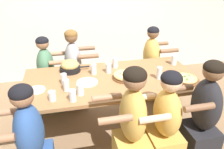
# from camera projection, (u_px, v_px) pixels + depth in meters

# --- Properties ---
(ground_plane) EXTENTS (18.00, 18.00, 0.00)m
(ground_plane) POSITION_uv_depth(u_px,v_px,m) (112.00, 129.00, 2.93)
(ground_plane) COLOR #896B4C
(ground_plane) RESTS_ON ground
(dining_table) EXTENTS (2.06, 0.99, 0.77)m
(dining_table) POSITION_uv_depth(u_px,v_px,m) (112.00, 84.00, 2.63)
(dining_table) COLOR #996B42
(dining_table) RESTS_ON ground
(pizza_board_main) EXTENTS (0.32, 0.32, 0.05)m
(pizza_board_main) POSITION_uv_depth(u_px,v_px,m) (185.00, 79.00, 2.52)
(pizza_board_main) COLOR brown
(pizza_board_main) RESTS_ON dining_table
(pizza_board_second) EXTENTS (0.30, 0.30, 0.06)m
(pizza_board_second) POSITION_uv_depth(u_px,v_px,m) (125.00, 76.00, 2.58)
(pizza_board_second) COLOR brown
(pizza_board_second) RESTS_ON dining_table
(skillet_bowl) EXTENTS (0.37, 0.26, 0.15)m
(skillet_bowl) POSITION_uv_depth(u_px,v_px,m) (70.00, 67.00, 2.74)
(skillet_bowl) COLOR black
(skillet_bowl) RESTS_ON dining_table
(empty_plate_a) EXTENTS (0.19, 0.19, 0.02)m
(empty_plate_a) POSITION_uv_depth(u_px,v_px,m) (36.00, 90.00, 2.33)
(empty_plate_a) COLOR white
(empty_plate_a) RESTS_ON dining_table
(empty_plate_b) EXTENTS (0.24, 0.24, 0.02)m
(empty_plate_b) POSITION_uv_depth(u_px,v_px,m) (87.00, 82.00, 2.49)
(empty_plate_b) COLOR white
(empty_plate_b) RESTS_ON dining_table
(cocktail_glass_blue) EXTENTS (0.07, 0.07, 0.12)m
(cocktail_glass_blue) POSITION_uv_depth(u_px,v_px,m) (52.00, 96.00, 2.14)
(cocktail_glass_blue) COLOR silver
(cocktail_glass_blue) RESTS_ON dining_table
(drinking_glass_a) EXTENTS (0.07, 0.07, 0.13)m
(drinking_glass_a) POSITION_uv_depth(u_px,v_px,m) (94.00, 70.00, 2.67)
(drinking_glass_a) COLOR silver
(drinking_glass_a) RESTS_ON dining_table
(drinking_glass_b) EXTENTS (0.07, 0.07, 0.13)m
(drinking_glass_b) POSITION_uv_depth(u_px,v_px,m) (115.00, 63.00, 2.85)
(drinking_glass_b) COLOR silver
(drinking_glass_b) RESTS_ON dining_table
(drinking_glass_c) EXTENTS (0.06, 0.06, 0.13)m
(drinking_glass_c) POSITION_uv_depth(u_px,v_px,m) (66.00, 86.00, 2.31)
(drinking_glass_c) COLOR silver
(drinking_glass_c) RESTS_ON dining_table
(drinking_glass_d) EXTENTS (0.07, 0.07, 0.12)m
(drinking_glass_d) POSITION_uv_depth(u_px,v_px,m) (73.00, 96.00, 2.13)
(drinking_glass_d) COLOR silver
(drinking_glass_d) RESTS_ON dining_table
(drinking_glass_e) EXTENTS (0.07, 0.07, 0.12)m
(drinking_glass_e) POSITION_uv_depth(u_px,v_px,m) (109.00, 68.00, 2.71)
(drinking_glass_e) COLOR silver
(drinking_glass_e) RESTS_ON dining_table
(drinking_glass_f) EXTENTS (0.08, 0.08, 0.13)m
(drinking_glass_f) POSITION_uv_depth(u_px,v_px,m) (174.00, 60.00, 2.94)
(drinking_glass_f) COLOR silver
(drinking_glass_f) RESTS_ON dining_table
(drinking_glass_g) EXTENTS (0.07, 0.07, 0.13)m
(drinking_glass_g) POSITION_uv_depth(u_px,v_px,m) (64.00, 80.00, 2.43)
(drinking_glass_g) COLOR silver
(drinking_glass_g) RESTS_ON dining_table
(drinking_glass_h) EXTENTS (0.07, 0.07, 0.12)m
(drinking_glass_h) POSITION_uv_depth(u_px,v_px,m) (80.00, 90.00, 2.23)
(drinking_glass_h) COLOR silver
(drinking_glass_h) RESTS_ON dining_table
(drinking_glass_i) EXTENTS (0.06, 0.06, 0.15)m
(drinking_glass_i) POSITION_uv_depth(u_px,v_px,m) (159.00, 74.00, 2.55)
(drinking_glass_i) COLOR silver
(drinking_glass_i) RESTS_ON dining_table
(diner_near_left) EXTENTS (0.51, 0.40, 1.17)m
(diner_near_left) POSITION_uv_depth(u_px,v_px,m) (33.00, 149.00, 1.90)
(diner_near_left) COLOR #2D5193
(diner_near_left) RESTS_ON ground
(diner_near_center) EXTENTS (0.51, 0.40, 1.22)m
(diner_near_center) POSITION_uv_depth(u_px,v_px,m) (132.00, 131.00, 2.06)
(diner_near_center) COLOR gold
(diner_near_center) RESTS_ON ground
(diner_far_left) EXTENTS (0.51, 0.40, 1.13)m
(diner_far_left) POSITION_uv_depth(u_px,v_px,m) (48.00, 78.00, 3.18)
(diner_far_left) COLOR #477556
(diner_far_left) RESTS_ON ground
(diner_near_midright) EXTENTS (0.51, 0.40, 1.15)m
(diner_near_midright) POSITION_uv_depth(u_px,v_px,m) (165.00, 129.00, 2.15)
(diner_near_midright) COLOR gold
(diner_near_midright) RESTS_ON ground
(diner_far_right) EXTENTS (0.51, 0.40, 1.18)m
(diner_far_right) POSITION_uv_depth(u_px,v_px,m) (150.00, 67.00, 3.48)
(diner_far_right) COLOR gold
(diner_far_right) RESTS_ON ground
(diner_near_right) EXTENTS (0.51, 0.40, 1.22)m
(diner_near_right) POSITION_uv_depth(u_px,v_px,m) (202.00, 121.00, 2.21)
(diner_near_right) COLOR #232328
(diner_near_right) RESTS_ON ground
(diner_far_midleft) EXTENTS (0.51, 0.40, 1.20)m
(diner_far_midleft) POSITION_uv_depth(u_px,v_px,m) (74.00, 73.00, 3.24)
(diner_far_midleft) COLOR #99999E
(diner_far_midleft) RESTS_ON ground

